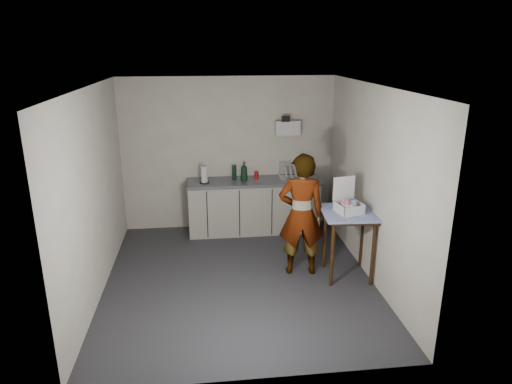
{
  "coord_description": "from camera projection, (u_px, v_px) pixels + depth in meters",
  "views": [
    {
      "loc": [
        -0.42,
        -5.61,
        3.07
      ],
      "look_at": [
        0.29,
        0.45,
        1.1
      ],
      "focal_mm": 32.0,
      "sensor_mm": 36.0,
      "label": 1
    }
  ],
  "objects": [
    {
      "name": "side_table",
      "position": [
        350.0,
        220.0,
        6.14
      ],
      "size": [
        0.79,
        0.79,
        0.95
      ],
      "rotation": [
        0.0,
        0.0,
        -0.08
      ],
      "color": "#3E230E",
      "rests_on": "ground"
    },
    {
      "name": "bakery_box",
      "position": [
        348.0,
        205.0,
        6.07
      ],
      "size": [
        0.38,
        0.39,
        0.45
      ],
      "rotation": [
        0.0,
        0.0,
        0.2
      ],
      "color": "silver",
      "rests_on": "side_table"
    },
    {
      "name": "dark_bottle",
      "position": [
        234.0,
        173.0,
        7.65
      ],
      "size": [
        0.07,
        0.07,
        0.25
      ],
      "primitive_type": "cylinder",
      "color": "black",
      "rests_on": "kitchen_counter"
    },
    {
      "name": "soap_bottle",
      "position": [
        244.0,
        171.0,
        7.6
      ],
      "size": [
        0.17,
        0.17,
        0.32
      ],
      "primitive_type": "imported",
      "rotation": [
        0.0,
        0.0,
        0.48
      ],
      "color": "black",
      "rests_on": "kitchen_counter"
    },
    {
      "name": "wall_back",
      "position": [
        229.0,
        154.0,
        7.78
      ],
      "size": [
        3.6,
        0.02,
        2.6
      ],
      "primitive_type": "cube",
      "color": "beige",
      "rests_on": "ground"
    },
    {
      "name": "wall_right",
      "position": [
        371.0,
        184.0,
        6.1
      ],
      "size": [
        0.02,
        4.0,
        2.6
      ],
      "primitive_type": "cube",
      "color": "beige",
      "rests_on": "ground"
    },
    {
      "name": "dish_rack",
      "position": [
        291.0,
        175.0,
        7.75
      ],
      "size": [
        0.39,
        0.3,
        0.28
      ],
      "color": "white",
      "rests_on": "kitchen_counter"
    },
    {
      "name": "wall_left",
      "position": [
        95.0,
        194.0,
        5.7
      ],
      "size": [
        0.02,
        4.0,
        2.6
      ],
      "primitive_type": "cube",
      "color": "beige",
      "rests_on": "ground"
    },
    {
      "name": "ground",
      "position": [
        239.0,
        279.0,
        6.3
      ],
      "size": [
        4.0,
        4.0,
        0.0
      ],
      "primitive_type": "plane",
      "color": "#2B2A30",
      "rests_on": "ground"
    },
    {
      "name": "kitchen_counter",
      "position": [
        254.0,
        207.0,
        7.82
      ],
      "size": [
        2.24,
        0.62,
        0.91
      ],
      "color": "black",
      "rests_on": "ground"
    },
    {
      "name": "paper_towel",
      "position": [
        204.0,
        175.0,
        7.47
      ],
      "size": [
        0.16,
        0.16,
        0.28
      ],
      "color": "black",
      "rests_on": "kitchen_counter"
    },
    {
      "name": "soda_can",
      "position": [
        256.0,
        175.0,
        7.72
      ],
      "size": [
        0.07,
        0.07,
        0.13
      ],
      "primitive_type": "cylinder",
      "color": "red",
      "rests_on": "kitchen_counter"
    },
    {
      "name": "wall_shelf",
      "position": [
        288.0,
        128.0,
        7.69
      ],
      "size": [
        0.42,
        0.18,
        0.37
      ],
      "color": "silver",
      "rests_on": "ground"
    },
    {
      "name": "standing_man",
      "position": [
        301.0,
        215.0,
        6.23
      ],
      "size": [
        0.67,
        0.48,
        1.73
      ],
      "primitive_type": "imported",
      "rotation": [
        0.0,
        0.0,
        3.03
      ],
      "color": "#B2A593",
      "rests_on": "ground"
    },
    {
      "name": "ceiling",
      "position": [
        237.0,
        87.0,
        5.5
      ],
      "size": [
        3.6,
        4.0,
        0.01
      ],
      "primitive_type": "cube",
      "color": "white",
      "rests_on": "wall_back"
    }
  ]
}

